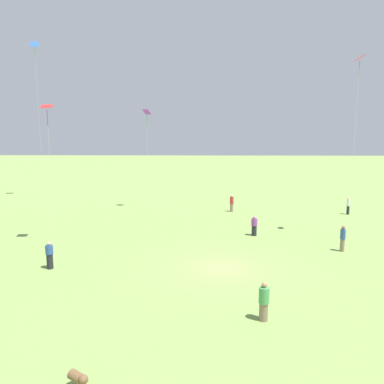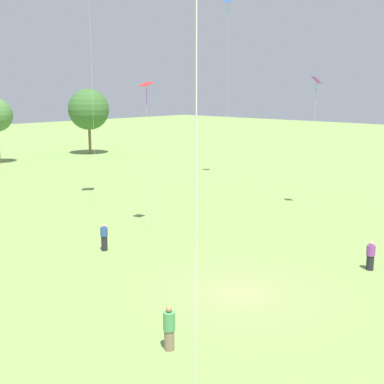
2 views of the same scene
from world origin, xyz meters
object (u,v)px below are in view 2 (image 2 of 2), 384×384
(person_5, at_px, (169,328))
(person_9, at_px, (371,256))
(kite_5, at_px, (229,10))
(kite_3, at_px, (316,87))
(kite_7, at_px, (146,91))
(person_6, at_px, (104,237))

(person_5, bearing_deg, person_9, -62.82)
(person_5, bearing_deg, kite_5, -20.19)
(kite_3, height_order, kite_7, kite_3)
(person_9, distance_m, kite_3, 17.23)
(person_9, height_order, kite_7, kite_7)
(kite_5, xyz_separation_m, kite_7, (-19.60, -9.04, -7.97))
(person_5, xyz_separation_m, kite_5, (31.01, 22.79, 16.71))
(person_9, xyz_separation_m, kite_5, (17.07, 24.33, 16.78))
(person_5, xyz_separation_m, kite_3, (24.54, 8.51, 9.05))
(person_5, height_order, kite_7, kite_7)
(person_5, distance_m, person_6, 13.44)
(person_6, xyz_separation_m, kite_5, (24.88, 10.83, 16.74))
(person_5, relative_size, person_9, 1.07)
(person_9, bearing_deg, person_6, 120.08)
(person_9, height_order, kite_3, kite_3)
(kite_7, bearing_deg, person_9, 49.56)
(kite_7, bearing_deg, kite_3, 108.42)
(person_9, relative_size, kite_3, 0.15)
(person_5, distance_m, kite_7, 19.90)
(person_6, xyz_separation_m, person_9, (7.81, -13.51, -0.04))
(person_6, height_order, kite_3, kite_3)
(person_9, bearing_deg, kite_5, 54.98)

